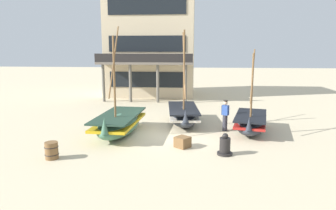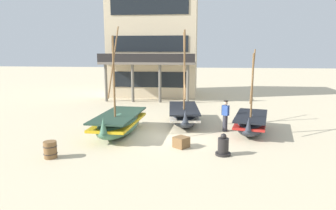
% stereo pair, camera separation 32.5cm
% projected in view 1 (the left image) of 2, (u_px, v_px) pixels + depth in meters
% --- Properties ---
extents(ground_plane, '(120.00, 120.00, 0.00)m').
position_uv_depth(ground_plane, '(166.00, 135.00, 15.84)').
color(ground_plane, beige).
extents(fishing_boat_near_left, '(2.09, 4.70, 5.51)m').
position_uv_depth(fishing_boat_near_left, '(119.00, 123.00, 15.83)').
color(fishing_boat_near_left, '#427056').
rests_on(fishing_boat_near_left, ground).
extents(fishing_boat_centre_large, '(2.11, 4.60, 5.44)m').
position_uv_depth(fishing_boat_centre_large, '(183.00, 115.00, 18.12)').
color(fishing_boat_centre_large, '#2D333D').
rests_on(fishing_boat_centre_large, ground).
extents(fishing_boat_far_right, '(2.31, 4.03, 4.39)m').
position_uv_depth(fishing_boat_far_right, '(251.00, 123.00, 16.25)').
color(fishing_boat_far_right, '#2D333D').
rests_on(fishing_boat_far_right, ground).
extents(fisherman_by_hull, '(0.42, 0.38, 1.68)m').
position_uv_depth(fisherman_by_hull, '(225.00, 116.00, 16.51)').
color(fisherman_by_hull, '#33333D').
rests_on(fisherman_by_hull, ground).
extents(capstan_winch, '(0.65, 0.65, 0.93)m').
position_uv_depth(capstan_winch, '(225.00, 146.00, 12.82)').
color(capstan_winch, black).
rests_on(capstan_winch, ground).
extents(wooden_barrel, '(0.56, 0.56, 0.70)m').
position_uv_depth(wooden_barrel, '(52.00, 150.00, 12.34)').
color(wooden_barrel, brown).
rests_on(wooden_barrel, ground).
extents(cargo_crate, '(0.82, 0.82, 0.49)m').
position_uv_depth(cargo_crate, '(183.00, 142.00, 13.82)').
color(cargo_crate, brown).
rests_on(cargo_crate, ground).
extents(harbor_building_main, '(8.40, 7.87, 9.71)m').
position_uv_depth(harbor_building_main, '(152.00, 44.00, 29.34)').
color(harbor_building_main, beige).
rests_on(harbor_building_main, ground).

